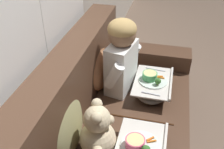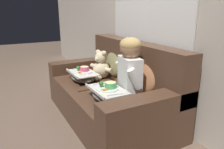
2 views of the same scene
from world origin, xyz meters
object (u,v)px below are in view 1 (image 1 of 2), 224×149
child_figure (122,53)px  throw_pillow_behind_child (97,65)px  couch (112,123)px  lap_tray_child (153,86)px  throw_pillow_behind_teddy (66,123)px  teddy_bear (99,133)px

child_figure → throw_pillow_behind_child: bearing=89.9°
couch → lap_tray_child: couch is taller
throw_pillow_behind_teddy → teddy_bear: bearing=-89.6°
couch → teddy_bear: couch is taller
teddy_bear → throw_pillow_behind_teddy: bearing=90.4°
throw_pillow_behind_child → throw_pillow_behind_teddy: (-0.70, 0.00, 0.00)m
throw_pillow_behind_child → child_figure: size_ratio=0.72×
throw_pillow_behind_child → teddy_bear: bearing=-163.4°
throw_pillow_behind_teddy → lap_tray_child: throw_pillow_behind_teddy is taller
couch → lap_tray_child: bearing=-36.4°
couch → throw_pillow_behind_teddy: (-0.35, 0.21, 0.29)m
throw_pillow_behind_child → throw_pillow_behind_teddy: throw_pillow_behind_child is taller
throw_pillow_behind_teddy → child_figure: (0.70, -0.20, 0.14)m
throw_pillow_behind_teddy → throw_pillow_behind_child: bearing=0.0°
couch → throw_pillow_behind_teddy: bearing=148.8°
throw_pillow_behind_child → teddy_bear: size_ratio=1.10×
throw_pillow_behind_child → throw_pillow_behind_teddy: 0.70m
couch → child_figure: bearing=1.4°
couch → lap_tray_child: (0.35, -0.26, 0.15)m
teddy_bear → lap_tray_child: teddy_bear is taller
couch → child_figure: size_ratio=2.94×
throw_pillow_behind_child → teddy_bear: throw_pillow_behind_child is taller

